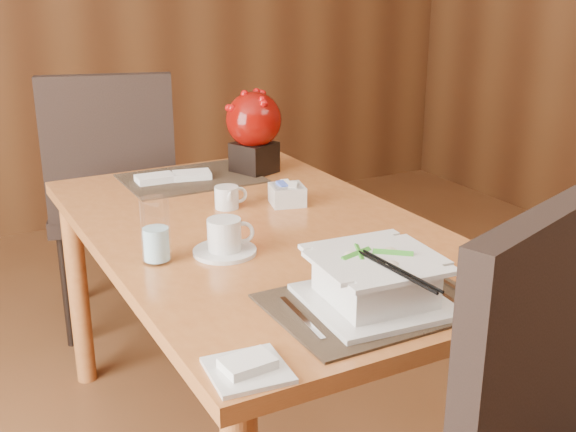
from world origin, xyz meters
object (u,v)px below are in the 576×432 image
dining_table (263,260)px  creamer_jug (227,197)px  coffee_cup (224,239)px  soup_setting (375,282)px  water_glass (155,231)px  sugar_caddy (287,195)px  far_chair (114,190)px  berry_decor (254,127)px  bread_plate (248,370)px

dining_table → creamer_jug: creamer_jug is taller
coffee_cup → creamer_jug: (0.15, 0.33, -0.01)m
soup_setting → water_glass: water_glass is taller
creamer_jug → coffee_cup: bearing=-107.9°
dining_table → soup_setting: (-0.00, -0.55, 0.15)m
sugar_caddy → far_chair: (-0.31, 0.86, -0.17)m
soup_setting → berry_decor: bearing=82.4°
water_glass → bread_plate: (-0.02, -0.57, -0.08)m
soup_setting → water_glass: size_ratio=1.86×
water_glass → bread_plate: bearing=-92.3°
water_glass → creamer_jug: water_glass is taller
dining_table → coffee_cup: bearing=-143.3°
sugar_caddy → bread_plate: sugar_caddy is taller
sugar_caddy → berry_decor: (0.07, 0.37, 0.13)m
water_glass → sugar_caddy: bearing=26.5°
water_glass → sugar_caddy: 0.56m
coffee_cup → sugar_caddy: bearing=40.1°
far_chair → berry_decor: bearing=144.9°
berry_decor → coffee_cup: bearing=-121.4°
berry_decor → bread_plate: berry_decor is taller
soup_setting → sugar_caddy: size_ratio=3.07×
creamer_jug → sugar_caddy: size_ratio=0.93×
sugar_caddy → berry_decor: 0.40m
berry_decor → bread_plate: bearing=-116.3°
coffee_cup → sugar_caddy: (0.33, 0.28, -0.01)m
dining_table → sugar_caddy: (0.16, 0.15, 0.13)m
soup_setting → sugar_caddy: 0.73m
water_glass → bread_plate: water_glass is taller
dining_table → bread_plate: (-0.36, -0.67, 0.10)m
water_glass → dining_table: bearing=15.9°
soup_setting → creamer_jug: size_ratio=3.30×
soup_setting → creamer_jug: soup_setting is taller
berry_decor → far_chair: bearing=127.7°
creamer_jug → far_chair: (-0.13, 0.81, -0.18)m
soup_setting → coffee_cup: bearing=115.5°
soup_setting → far_chair: bearing=99.9°
berry_decor → far_chair: size_ratio=0.27×
water_glass → bread_plate: 0.58m
soup_setting → coffee_cup: soup_setting is taller
sugar_caddy → far_chair: bearing=109.8°
soup_setting → berry_decor: berry_decor is taller
creamer_jug → bread_plate: 0.94m
creamer_jug → berry_decor: 0.42m
dining_table → soup_setting: soup_setting is taller
soup_setting → far_chair: far_chair is taller
dining_table → sugar_caddy: size_ratio=15.01×
berry_decor → dining_table: bearing=-113.6°
soup_setting → dining_table: bearing=94.2°
sugar_caddy → dining_table: bearing=-136.6°
soup_setting → water_glass: bearing=130.7°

